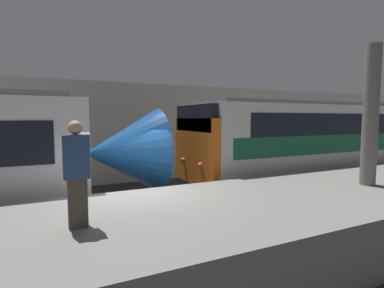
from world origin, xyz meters
TOP-DOWN VIEW (x-y plane):
  - ground_plane at (0.00, 0.00)m, footprint 120.00×120.00m
  - platform at (0.00, -1.93)m, footprint 40.00×3.86m
  - station_rear_barrier at (0.00, 6.15)m, footprint 50.00×0.15m
  - support_pillar_near at (5.47, -2.06)m, footprint 0.37×0.37m
  - person_waiting at (-1.41, -2.00)m, footprint 0.38×0.24m

SIDE VIEW (x-z plane):
  - ground_plane at x=0.00m, z-range 0.00..0.00m
  - platform at x=0.00m, z-range 0.00..1.15m
  - person_waiting at x=-1.41m, z-range 1.19..2.84m
  - station_rear_barrier at x=0.00m, z-range 0.00..4.36m
  - support_pillar_near at x=5.47m, z-range 1.15..4.63m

